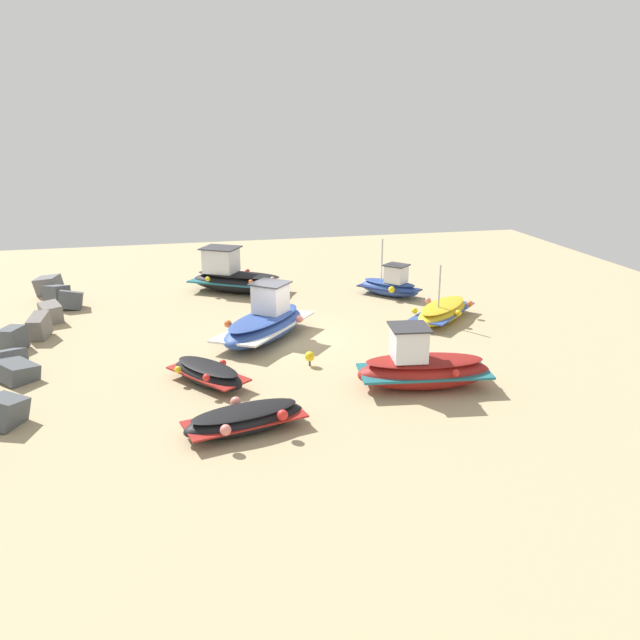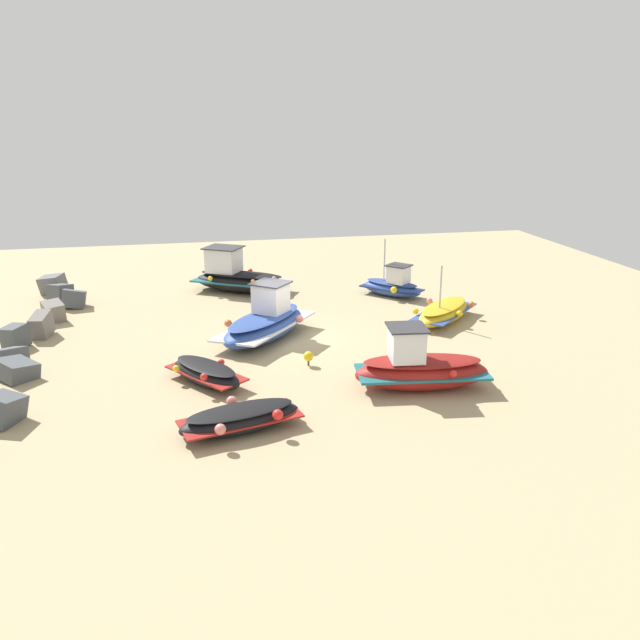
% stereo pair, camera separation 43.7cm
% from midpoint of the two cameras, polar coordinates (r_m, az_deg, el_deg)
% --- Properties ---
extents(ground_plane, '(46.26, 46.26, 0.00)m').
position_cam_midpoint_polar(ground_plane, '(28.11, -3.22, -1.60)').
color(ground_plane, tan).
extents(fishing_boat_0, '(4.21, 4.20, 2.76)m').
position_cam_midpoint_polar(fishing_boat_0, '(30.84, 10.21, 0.74)').
color(fishing_boat_0, gold).
rests_on(fishing_boat_0, ground_plane).
extents(fishing_boat_1, '(2.38, 4.89, 2.28)m').
position_cam_midpoint_polar(fishing_boat_1, '(23.11, 8.33, -4.13)').
color(fishing_boat_1, maroon).
rests_on(fishing_boat_1, ground_plane).
extents(fishing_boat_2, '(3.40, 3.23, 2.99)m').
position_cam_midpoint_polar(fishing_boat_2, '(34.72, 5.79, 3.04)').
color(fishing_boat_2, '#2D4C9E').
rests_on(fishing_boat_2, ground_plane).
extents(fishing_boat_3, '(5.53, 5.06, 2.41)m').
position_cam_midpoint_polar(fishing_boat_3, '(27.92, -5.26, -0.25)').
color(fishing_boat_3, '#2D4C9E').
rests_on(fishing_boat_3, ground_plane).
extents(fishing_boat_4, '(4.60, 5.67, 2.43)m').
position_cam_midpoint_polar(fishing_boat_4, '(35.61, -7.71, 3.67)').
color(fishing_boat_4, black).
rests_on(fishing_boat_4, ground_plane).
extents(fishing_boat_5, '(2.26, 4.01, 0.85)m').
position_cam_midpoint_polar(fishing_boat_5, '(20.09, -7.16, -8.56)').
color(fishing_boat_5, black).
rests_on(fishing_boat_5, ground_plane).
extents(fishing_boat_6, '(3.46, 2.96, 0.82)m').
position_cam_midpoint_polar(fishing_boat_6, '(23.64, -10.25, -4.62)').
color(fishing_boat_6, black).
rests_on(fishing_boat_6, ground_plane).
extents(person_walking, '(0.32, 0.32, 1.73)m').
position_cam_midpoint_polar(person_walking, '(31.76, -4.53, 2.51)').
color(person_walking, '#2D2D38').
rests_on(person_walking, ground_plane).
extents(breakwater_rocks, '(20.60, 2.84, 1.32)m').
position_cam_midpoint_polar(breakwater_rocks, '(28.87, -24.58, -1.79)').
color(breakwater_rocks, slate).
rests_on(breakwater_rocks, ground_plane).
extents(mooring_buoy_0, '(0.38, 0.38, 0.57)m').
position_cam_midpoint_polar(mooring_buoy_0, '(24.93, -1.40, -3.19)').
color(mooring_buoy_0, '#3F3F42').
rests_on(mooring_buoy_0, ground_plane).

